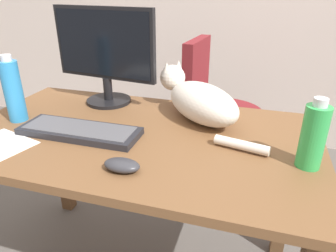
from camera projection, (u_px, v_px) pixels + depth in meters
desk at (138, 158)px, 1.18m from camera, size 1.30×0.75×0.73m
office_chair at (215, 129)px, 1.90m from camera, size 0.48×0.48×0.94m
monitor at (105, 53)px, 1.33m from camera, size 0.48×0.20×0.41m
keyboard at (80, 131)px, 1.12m from camera, size 0.44×0.15×0.03m
cat at (199, 100)px, 1.22m from camera, size 0.48×0.43×0.20m
computer_mouse at (122, 165)px, 0.90m from camera, size 0.11×0.06×0.04m
water_bottle at (13, 91)px, 1.19m from camera, size 0.07×0.07×0.26m
spray_bottle at (313, 136)px, 0.89m from camera, size 0.07×0.07×0.22m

